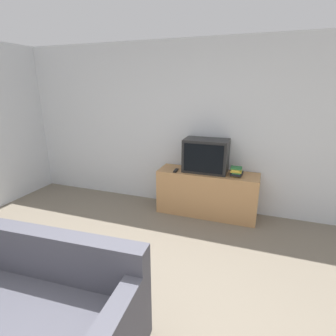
# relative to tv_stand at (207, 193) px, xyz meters

# --- Properties ---
(wall_back) EXTENTS (9.00, 0.06, 2.60)m
(wall_back) POSITION_rel_tv_stand_xyz_m (-0.29, 0.28, 0.96)
(wall_back) COLOR silver
(wall_back) RESTS_ON ground_plane
(tv_stand) EXTENTS (1.51, 0.45, 0.69)m
(tv_stand) POSITION_rel_tv_stand_xyz_m (0.00, 0.00, 0.00)
(tv_stand) COLOR tan
(tv_stand) RESTS_ON ground_plane
(television) EXTENTS (0.66, 0.39, 0.50)m
(television) POSITION_rel_tv_stand_xyz_m (-0.05, 0.03, 0.59)
(television) COLOR black
(television) RESTS_ON tv_stand
(couch) EXTENTS (1.91, 1.00, 0.83)m
(couch) POSITION_rel_tv_stand_xyz_m (-0.90, -2.67, -0.06)
(couch) COLOR #474751
(couch) RESTS_ON ground_plane
(book_stack) EXTENTS (0.18, 0.23, 0.13)m
(book_stack) POSITION_rel_tv_stand_xyz_m (0.42, -0.03, 0.41)
(book_stack) COLOR gold
(book_stack) RESTS_ON tv_stand
(remote_on_stand) EXTENTS (0.05, 0.16, 0.02)m
(remote_on_stand) POSITION_rel_tv_stand_xyz_m (-0.47, -0.12, 0.36)
(remote_on_stand) COLOR black
(remote_on_stand) RESTS_ON tv_stand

